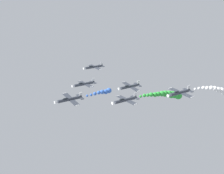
{
  "coord_description": "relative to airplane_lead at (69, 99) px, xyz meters",
  "views": [
    {
      "loc": [
        -82.78,
        59.98,
        100.71
      ],
      "look_at": [
        0.0,
        0.0,
        70.11
      ],
      "focal_mm": 45.73,
      "sensor_mm": 36.0,
      "label": 1
    }
  ],
  "objects": [
    {
      "name": "smoke_trail_left_inner",
      "position": [
        -13.08,
        -35.28,
        -1.63
      ],
      "size": [
        3.31,
        20.5,
        5.12
      ],
      "color": "green"
    },
    {
      "name": "smoke_trail_lead",
      "position": [
        1.37,
        -15.12,
        -0.51
      ],
      "size": [
        3.61,
        12.47,
        2.31
      ],
      "color": "blue"
    },
    {
      "name": "airplane_left_inner",
      "position": [
        -12.48,
        -14.52,
        0.29
      ],
      "size": [
        9.57,
        10.35,
        2.34
      ],
      "rotation": [
        0.0,
        -0.05,
        0.0
      ],
      "color": "#333842"
    },
    {
      "name": "airplane_right_inner",
      "position": [
        12.28,
        -13.11,
        0.37
      ],
      "size": [
        9.57,
        10.35,
        2.33
      ],
      "rotation": [
        0.0,
        -0.03,
        0.0
      ],
      "color": "#333842"
    },
    {
      "name": "airplane_lead",
      "position": [
        0.0,
        0.0,
        0.0
      ],
      "size": [
        9.44,
        10.35,
        2.97
      ],
      "rotation": [
        0.0,
        -0.2,
        0.0
      ],
      "color": "#333842"
    },
    {
      "name": "airplane_trailing",
      "position": [
        25.2,
        -25.95,
        3.33
      ],
      "size": [
        9.56,
        10.35,
        2.39
      ],
      "rotation": [
        0.0,
        -0.07,
        0.0
      ],
      "color": "#333842"
    },
    {
      "name": "airplane_left_outer",
      "position": [
        -0.13,
        -26.5,
        -0.04
      ],
      "size": [
        9.49,
        10.35,
        2.81
      ],
      "rotation": [
        0.0,
        -0.16,
        0.0
      ],
      "color": "#333842"
    },
    {
      "name": "airplane_right_outer",
      "position": [
        -24.88,
        -27.05,
        3.76
      ],
      "size": [
        9.56,
        10.35,
        2.42
      ],
      "rotation": [
        0.0,
        -0.08,
        0.0
      ],
      "color": "#333842"
    }
  ]
}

